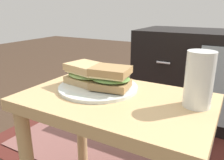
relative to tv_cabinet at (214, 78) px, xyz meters
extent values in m
cube|color=tan|center=(-0.19, -0.95, 0.15)|extent=(0.56, 0.36, 0.04)
cylinder|color=tan|center=(-0.44, -0.80, -0.08)|extent=(0.04, 0.04, 0.43)
cube|color=black|center=(0.00, 0.00, 0.00)|extent=(0.96, 0.44, 0.58)
cylinder|color=silver|center=(-0.26, -0.23, 0.12)|extent=(0.08, 0.01, 0.01)
cylinder|color=silver|center=(-0.26, -0.23, -0.10)|extent=(0.08, 0.01, 0.01)
cube|color=#4C1E19|center=(-0.44, -0.52, -0.29)|extent=(1.22, 0.85, 0.01)
cube|color=brown|center=(-0.44, -0.52, -0.28)|extent=(1.00, 0.70, 0.00)
cylinder|color=silver|center=(-0.27, -0.91, 0.17)|extent=(0.26, 0.26, 0.01)
cube|color=tan|center=(-0.32, -0.91, 0.19)|extent=(0.14, 0.11, 0.02)
ellipsoid|color=#8CB260|center=(-0.32, -0.91, 0.21)|extent=(0.15, 0.12, 0.02)
cube|color=beige|center=(-0.32, -0.91, 0.22)|extent=(0.13, 0.11, 0.01)
cube|color=tan|center=(-0.32, -0.91, 0.23)|extent=(0.14, 0.12, 0.02)
cube|color=#9E7A4C|center=(-0.22, -0.92, 0.20)|extent=(0.13, 0.11, 0.02)
ellipsoid|color=#608C42|center=(-0.22, -0.92, 0.21)|extent=(0.14, 0.12, 0.02)
cube|color=beige|center=(-0.22, -0.92, 0.23)|extent=(0.12, 0.10, 0.01)
cube|color=#9E7A4C|center=(-0.22, -0.92, 0.24)|extent=(0.12, 0.10, 0.02)
cylinder|color=silver|center=(0.03, -0.90, 0.24)|extent=(0.07, 0.07, 0.15)
cylinder|color=#C67219|center=(0.03, -0.90, 0.24)|extent=(0.07, 0.07, 0.12)
cylinder|color=white|center=(0.03, -0.90, 0.30)|extent=(0.07, 0.07, 0.01)
camera|label=1|loc=(0.11, -1.50, 0.42)|focal=36.27mm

